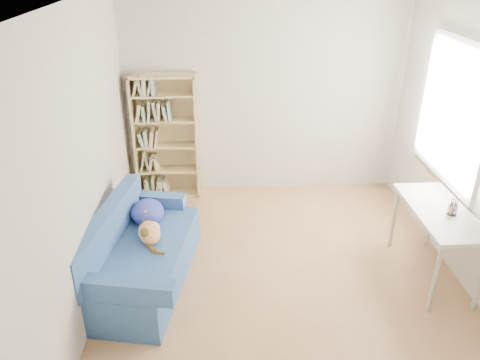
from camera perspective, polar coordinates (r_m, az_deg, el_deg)
The scene contains 6 objects.
ground at distance 4.78m, azimuth 5.11°, elevation -11.81°, with size 4.00×4.00×0.00m, color #A07048.
room_shell at distance 4.03m, azimuth 7.38°, elevation 7.15°, with size 3.54×4.04×2.62m.
sofa at distance 4.67m, azimuth -12.13°, elevation -8.84°, with size 1.05×1.75×0.80m.
bookshelf at distance 6.03m, azimuth -8.97°, elevation 4.61°, with size 0.80×0.25×1.60m.
desk at distance 4.82m, azimuth 23.14°, elevation -4.23°, with size 0.52×1.13×0.75m.
pen_cup at distance 4.72m, azimuth 24.53°, elevation -3.16°, with size 0.09×0.09×0.17m.
Camera 1 is at (-0.62, -3.71, 2.96)m, focal length 35.00 mm.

